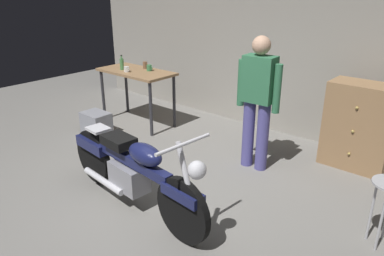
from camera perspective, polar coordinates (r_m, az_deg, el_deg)
name	(u,v)px	position (r m, az deg, el deg)	size (l,w,h in m)	color
ground_plane	(153,202)	(4.13, -6.11, -11.26)	(12.00, 12.00, 0.00)	gray
back_wall	(286,32)	(5.79, 14.25, 14.18)	(8.00, 0.12, 3.10)	gray
workbench	(136,77)	(6.15, -8.57, 7.74)	(1.30, 0.64, 0.90)	#99724C
motorcycle	(132,169)	(3.85, -9.24, -6.32)	(2.19, 0.60, 1.00)	black
person_standing	(258,98)	(4.56, 10.13, 4.56)	(0.57, 0.24, 1.67)	#504C93
wooden_dresser	(359,126)	(5.09, 24.37, 0.26)	(0.80, 0.47, 1.10)	#99724C
storage_bin	(96,123)	(6.00, -14.55, 0.76)	(0.44, 0.32, 0.34)	gray
mug_brown_stoneware	(145,65)	(6.24, -7.24, 9.61)	(0.11, 0.07, 0.11)	brown
mug_green_speckled	(149,68)	(6.06, -6.61, 9.20)	(0.12, 0.08, 0.10)	#3D7F4C
mug_white_ceramic	(127,69)	(6.04, -10.06, 8.92)	(0.11, 0.08, 0.09)	white
bottle	(122,64)	(6.20, -10.78, 9.70)	(0.06, 0.06, 0.24)	#4C8C4C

